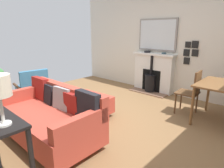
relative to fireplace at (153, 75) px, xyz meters
name	(u,v)px	position (x,y,z in m)	size (l,w,h in m)	color
ground_plane	(94,120)	(2.31, 0.14, -0.47)	(5.00, 5.52, 0.01)	olive
wall_left	(163,43)	(-0.19, 0.14, 0.83)	(0.12, 5.52, 2.61)	silver
fireplace	(153,75)	(0.00, 0.00, 0.00)	(0.51, 1.18, 1.05)	brown
mirror_over_mantel	(157,35)	(-0.10, 0.00, 1.05)	(0.04, 1.09, 0.82)	gray
mantel_bowl_near	(147,52)	(-0.01, -0.22, 0.60)	(0.17, 0.17, 0.04)	black
mantel_bowl_far	(164,53)	(-0.01, 0.28, 0.60)	(0.12, 0.12, 0.04)	#334C56
sofa	(51,117)	(3.17, 0.13, -0.11)	(0.89, 1.74, 0.85)	#B2B2B7
ottoman	(89,105)	(2.26, -0.05, -0.22)	(0.70, 0.83, 0.41)	#B2B2B7
armchair_accent	(33,85)	(2.63, -1.55, -0.03)	(0.75, 0.67, 0.80)	#4C3321
dining_table	(220,90)	(0.85, 1.86, 0.16)	(0.96, 0.70, 0.74)	brown
dining_chair_near_fireplace	(192,90)	(0.84, 1.37, 0.05)	(0.42, 0.42, 0.90)	brown
photo_gallery_row	(190,51)	(-0.12, 0.90, 0.68)	(0.02, 0.35, 0.56)	black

